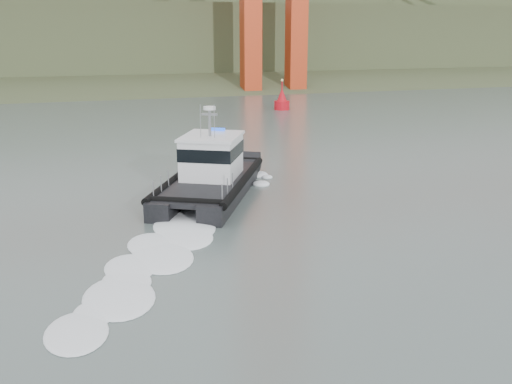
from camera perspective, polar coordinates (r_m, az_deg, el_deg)
The scene contains 4 objects.
ground at distance 22.82m, azimuth 9.93°, elevation -11.00°, with size 400.00×400.00×0.00m, color #46544F.
headlands at distance 143.87m, azimuth -13.62°, elevation 14.21°, with size 500.00×105.36×27.12m.
patrol_boat at distance 36.51m, azimuth -4.56°, elevation 1.97°, with size 9.42×12.75×5.86m.
nav_buoy at distance 76.70m, azimuth 2.60°, elevation 9.07°, with size 2.04×2.04×4.26m.
Camera 1 is at (-9.55, -18.02, 10.24)m, focal length 40.00 mm.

